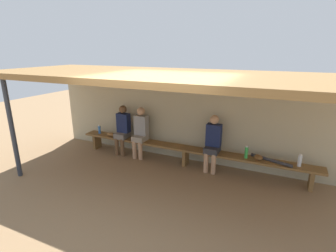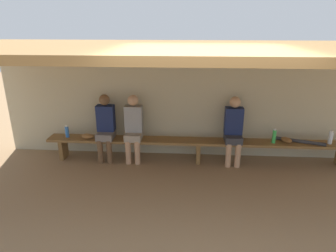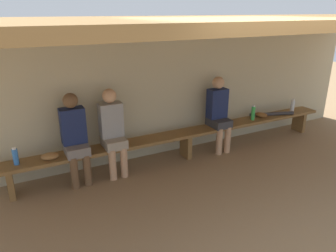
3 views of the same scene
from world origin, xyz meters
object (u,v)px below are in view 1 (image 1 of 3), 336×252
at_px(water_bottle_clear, 300,161).
at_px(support_post, 12,130).
at_px(bench, 186,150).
at_px(water_bottle_blue, 99,130).
at_px(baseball_glove_worn, 258,157).
at_px(baseball_bat, 271,160).
at_px(baseball_glove_dark_brown, 111,134).
at_px(player_middle, 213,141).
at_px(player_in_blue, 123,128).
at_px(player_rightmost, 140,130).
at_px(water_bottle_green, 246,152).

bearing_deg(water_bottle_clear, support_post, -159.90).
distance_m(bench, water_bottle_blue, 2.64).
xyz_separation_m(baseball_glove_worn, baseball_bat, (0.26, -0.02, -0.01)).
distance_m(water_bottle_blue, baseball_glove_dark_brown, 0.43).
bearing_deg(baseball_glove_dark_brown, baseball_glove_worn, -170.50).
relative_size(bench, player_middle, 4.49).
bearing_deg(support_post, baseball_glove_dark_brown, 63.40).
height_order(support_post, player_in_blue, support_post).
bearing_deg(water_bottle_blue, support_post, -106.19).
bearing_deg(player_rightmost, player_middle, 0.00).
bearing_deg(support_post, water_bottle_clear, 20.10).
distance_m(bench, water_bottle_green, 1.45).
xyz_separation_m(water_bottle_clear, baseball_bat, (-0.54, 0.00, -0.09)).
height_order(player_middle, water_bottle_green, player_middle).
height_order(support_post, baseball_glove_worn, support_post).
bearing_deg(bench, support_post, -147.06).
bearing_deg(water_bottle_green, support_post, -156.11).
relative_size(bench, water_bottle_blue, 24.42).
height_order(water_bottle_blue, water_bottle_green, water_bottle_green).
relative_size(player_rightmost, baseball_glove_worn, 5.56).
bearing_deg(player_rightmost, baseball_glove_worn, 0.26).
distance_m(bench, baseball_bat, 1.95).
bearing_deg(player_rightmost, water_bottle_blue, -179.92).
bearing_deg(bench, player_rightmost, 179.86).
bearing_deg(player_in_blue, bench, -0.10).
relative_size(support_post, bench, 0.37).
xyz_separation_m(support_post, water_bottle_green, (4.67, 2.07, -0.51)).
relative_size(player_in_blue, player_middle, 1.00).
height_order(player_middle, baseball_glove_dark_brown, player_middle).
bearing_deg(player_rightmost, baseball_glove_dark_brown, -177.51).
bearing_deg(baseball_glove_dark_brown, player_in_blue, -165.09).
relative_size(support_post, player_middle, 1.65).
distance_m(player_in_blue, water_bottle_clear, 4.33).
bearing_deg(support_post, baseball_bat, 22.05).
xyz_separation_m(player_middle, baseball_bat, (1.28, -0.00, -0.24)).
distance_m(bench, player_middle, 0.74).
distance_m(water_bottle_green, baseball_glove_dark_brown, 3.64).
height_order(bench, player_in_blue, player_in_blue).
bearing_deg(baseball_glove_worn, baseball_glove_dark_brown, -111.90).
bearing_deg(bench, baseball_bat, -0.00).
distance_m(support_post, player_in_blue, 2.56).
height_order(support_post, baseball_bat, support_post).
height_order(support_post, water_bottle_green, support_post).
xyz_separation_m(water_bottle_green, baseball_glove_worn, (0.26, 0.05, -0.09)).
distance_m(water_bottle_blue, baseball_bat, 4.58).
distance_m(bench, player_in_blue, 1.87).
bearing_deg(player_in_blue, water_bottle_clear, -0.09).
xyz_separation_m(support_post, water_bottle_blue, (0.61, 2.10, -0.52)).
xyz_separation_m(player_in_blue, player_middle, (2.50, 0.00, 0.00)).
bearing_deg(water_bottle_green, player_in_blue, 179.40).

